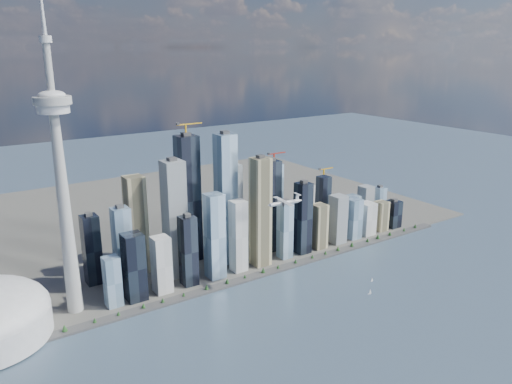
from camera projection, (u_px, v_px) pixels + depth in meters
ground at (332, 341)px, 760.67m from camera, size 4000.00×4000.00×0.00m
seawall at (244, 279)px, 959.27m from camera, size 1100.00×22.00×4.00m
land at (152, 216)px, 1317.87m from camera, size 1400.00×900.00×3.00m
shoreline_trees at (244, 276)px, 957.37m from camera, size 960.53×7.20×8.80m
skyscraper_cluster at (245, 218)px, 1035.83m from camera, size 736.00×142.00×287.98m
needle_tower at (61, 177)px, 780.94m from camera, size 56.00×56.00×550.50m
airplane at (285, 202)px, 898.62m from camera, size 70.62×62.61×17.21m
sailboat_west at (372, 280)px, 955.67m from camera, size 6.05×2.16×8.36m
sailboat_east at (370, 292)px, 906.30m from camera, size 7.55×3.03×10.42m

